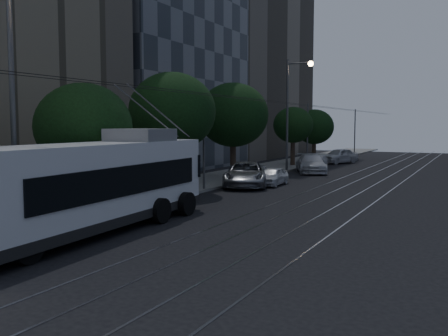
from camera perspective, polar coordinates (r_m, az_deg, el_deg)
ground at (r=19.03m, az=-3.31°, el=-7.19°), size 120.00×120.00×0.00m
sidewalk at (r=40.00m, az=2.04°, el=-0.66°), size 5.00×90.00×0.15m
tram_rails at (r=36.89m, az=16.24°, el=-1.44°), size 4.52×90.00×0.02m
overhead_wires at (r=38.80m, az=5.44°, el=4.17°), size 2.23×90.00×6.00m
building_glass_mid at (r=48.41m, az=-9.75°, el=16.13°), size 14.40×18.40×26.80m
building_tan_far at (r=65.99m, az=1.18°, el=16.72°), size 14.40×22.40×34.80m
trolleybus at (r=19.10m, az=-14.76°, el=-1.91°), size 3.39×12.93×5.63m
pickup_silver at (r=32.35m, az=2.53°, el=-0.71°), size 4.54×6.31×1.60m
car_white_a at (r=33.03m, az=5.51°, el=-0.96°), size 1.58×3.60×1.21m
car_white_b at (r=42.04m, az=9.91°, el=0.50°), size 4.15×5.75×1.55m
car_white_c at (r=45.49m, az=10.47°, el=0.63°), size 1.56×3.83×1.23m
car_white_d at (r=52.72m, az=13.01°, el=1.36°), size 3.59×4.99×1.58m
tree_1 at (r=23.44m, az=-15.73°, el=4.52°), size 4.38×4.38×5.89m
tree_2 at (r=29.19m, az=-5.94°, el=6.40°), size 5.06×5.06×7.04m
tree_3 at (r=37.26m, az=1.05°, el=6.07°), size 5.30×5.30×7.11m
tree_4 at (r=48.03m, az=7.90°, el=4.87°), size 3.81×3.81×5.68m
tree_5 at (r=54.48m, az=10.28°, el=4.64°), size 4.15×4.15×5.63m
streetlamp_near at (r=19.67m, az=-22.34°, el=9.48°), size 2.29×0.44×9.37m
streetlamp_far at (r=42.61m, az=7.77°, el=7.26°), size 2.31×0.44×9.46m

